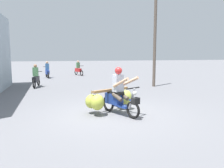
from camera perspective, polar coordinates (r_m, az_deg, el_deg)
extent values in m
plane|color=slate|center=(7.54, 0.08, -7.68)|extent=(120.00, 120.00, 0.00)
torus|color=black|center=(6.96, 5.42, -6.63)|extent=(0.31, 0.54, 0.56)
torus|color=black|center=(7.82, -0.93, -5.00)|extent=(0.31, 0.54, 0.56)
cube|color=navy|center=(7.30, 2.59, -5.61)|extent=(0.46, 0.61, 0.08)
cube|color=navy|center=(7.55, 0.52, -3.75)|extent=(0.53, 0.70, 0.36)
cube|color=black|center=(7.45, 0.92, -2.19)|extent=(0.49, 0.65, 0.10)
cylinder|color=gray|center=(6.93, 5.09, -3.81)|extent=(0.18, 0.29, 0.69)
cylinder|color=black|center=(6.84, 5.37, -1.07)|extent=(0.52, 0.28, 0.04)
sphere|color=silver|center=(6.81, 5.84, -2.31)|extent=(0.14, 0.14, 0.14)
cube|color=black|center=(6.83, 6.05, -4.34)|extent=(0.29, 0.25, 0.20)
cube|color=navy|center=(6.90, 5.45, -4.21)|extent=(0.21, 0.30, 0.04)
cube|color=olive|center=(7.61, -0.22, -1.52)|extent=(1.40, 0.73, 0.08)
cube|color=olive|center=(7.75, -1.08, -1.58)|extent=(1.25, 0.65, 0.06)
ellipsoid|color=#B6C046|center=(8.04, 2.57, -3.61)|extent=(0.43, 0.41, 0.57)
cylinder|color=#998459|center=(7.98, 2.59, -1.42)|extent=(0.02, 0.02, 0.11)
ellipsoid|color=#BFC94E|center=(8.23, 3.06, -3.97)|extent=(0.51, 0.50, 0.62)
cylinder|color=#998459|center=(8.16, 3.07, -1.45)|extent=(0.02, 0.02, 0.17)
ellipsoid|color=#BEC84E|center=(8.04, 3.69, -3.48)|extent=(0.48, 0.45, 0.54)
cylinder|color=#998459|center=(7.99, 3.71, -1.41)|extent=(0.02, 0.02, 0.11)
ellipsoid|color=#AFBA3F|center=(8.30, 1.85, -3.45)|extent=(0.46, 0.45, 0.49)
cylinder|color=#998459|center=(8.24, 1.86, -1.37)|extent=(0.02, 0.02, 0.18)
ellipsoid|color=#AFB93F|center=(7.21, -3.76, -4.72)|extent=(0.64, 0.63, 0.51)
cylinder|color=#998459|center=(7.16, -3.78, -2.50)|extent=(0.02, 0.02, 0.11)
ellipsoid|color=#B1BB40|center=(7.52, -5.29, -4.46)|extent=(0.58, 0.57, 0.47)
cylinder|color=#998459|center=(7.46, -5.31, -2.29)|extent=(0.02, 0.02, 0.16)
cube|color=#B2B7C6|center=(7.31, 1.55, 0.24)|extent=(0.40, 0.34, 0.56)
sphere|color=#B22626|center=(7.26, 1.67, 3.44)|extent=(0.24, 0.24, 0.24)
cylinder|color=tan|center=(7.19, 4.52, 0.62)|extent=(0.43, 0.67, 0.39)
cylinder|color=tan|center=(6.93, 2.24, 0.36)|extent=(0.34, 0.70, 0.39)
cylinder|color=#4C4238|center=(7.39, 2.97, -3.07)|extent=(0.31, 0.45, 0.27)
cylinder|color=#4C4238|center=(7.20, 1.35, -3.34)|extent=(0.31, 0.45, 0.27)
torus|color=black|center=(20.87, -7.79, 2.81)|extent=(0.27, 0.51, 0.52)
torus|color=black|center=(21.83, -9.21, 2.99)|extent=(0.27, 0.51, 0.52)
cube|color=red|center=(21.42, -8.65, 3.56)|extent=(0.56, 0.92, 0.32)
cylinder|color=black|center=(20.87, -7.89, 4.63)|extent=(0.48, 0.22, 0.04)
cube|color=#4C7F51|center=(21.41, -8.70, 4.76)|extent=(0.35, 0.30, 0.52)
sphere|color=tan|center=(21.38, -8.70, 5.70)|extent=(0.20, 0.20, 0.20)
torus|color=black|center=(14.82, -18.32, 0.54)|extent=(0.17, 0.53, 0.52)
torus|color=black|center=(13.76, -19.31, -0.02)|extent=(0.17, 0.53, 0.52)
cube|color=black|center=(14.16, -18.93, 1.18)|extent=(0.39, 0.93, 0.32)
cylinder|color=black|center=(14.71, -18.47, 3.07)|extent=(0.50, 0.12, 0.04)
cube|color=#4C7F51|center=(14.10, -19.03, 2.99)|extent=(0.33, 0.25, 0.52)
sphere|color=#9E7051|center=(14.10, -19.07, 4.41)|extent=(0.20, 0.20, 0.20)
torus|color=black|center=(20.21, -16.48, 2.41)|extent=(0.16, 0.53, 0.52)
torus|color=black|center=(19.13, -16.02, 2.15)|extent=(0.16, 0.53, 0.52)
cube|color=navy|center=(19.55, -16.24, 2.96)|extent=(0.38, 0.93, 0.32)
cylinder|color=black|center=(20.12, -16.53, 4.27)|extent=(0.50, 0.11, 0.04)
cube|color=#386699|center=(19.50, -16.28, 4.27)|extent=(0.33, 0.24, 0.52)
sphere|color=tan|center=(19.51, -16.33, 5.30)|extent=(0.20, 0.20, 0.20)
cylinder|color=brown|center=(14.00, 10.92, 10.97)|extent=(0.18, 0.18, 5.67)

